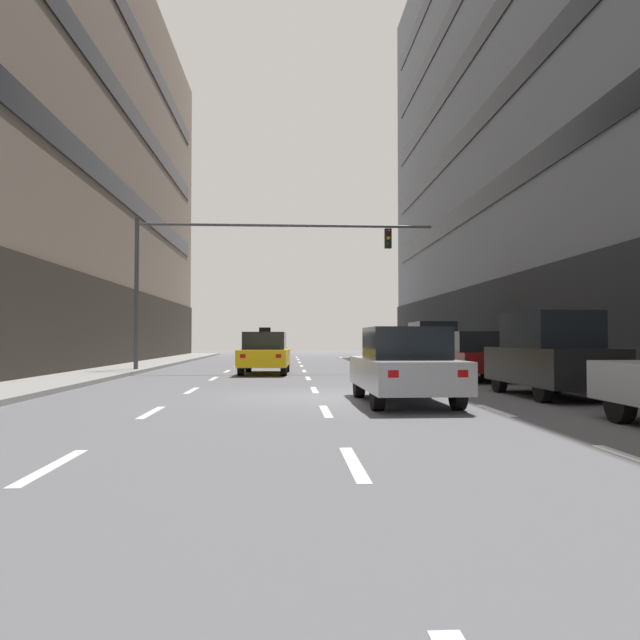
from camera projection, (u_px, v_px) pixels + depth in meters
ground_plane at (318, 397)px, 14.95m from camera, size 120.00×120.00×0.00m
sidewalk_right at (637, 392)px, 15.38m from camera, size 2.58×80.00×0.14m
lane_stripe_l1_s2 at (52, 466)px, 6.79m from camera, size 0.16×2.00×0.01m
lane_stripe_l1_s3 at (151, 412)px, 11.78m from camera, size 0.16×2.00×0.01m
lane_stripe_l1_s4 at (192, 390)px, 16.77m from camera, size 0.16×2.00×0.01m
lane_stripe_l1_s5 at (214, 379)px, 21.76m from camera, size 0.16×2.00×0.01m
lane_stripe_l1_s6 at (227, 371)px, 26.75m from camera, size 0.16×2.00×0.01m
lane_stripe_l1_s7 at (237, 366)px, 31.74m from camera, size 0.16×2.00×0.01m
lane_stripe_l1_s8 at (243, 362)px, 36.73m from camera, size 0.16×2.00×0.01m
lane_stripe_l1_s9 at (249, 360)px, 41.72m from camera, size 0.16×2.00×0.01m
lane_stripe_l1_s10 at (253, 357)px, 46.71m from camera, size 0.16×2.00×0.01m
lane_stripe_l2_s2 at (354, 463)px, 6.97m from camera, size 0.16×2.00×0.01m
lane_stripe_l2_s3 at (326, 411)px, 11.96m from camera, size 0.16×2.00×0.01m
lane_stripe_l2_s4 at (314, 390)px, 16.95m from camera, size 0.16×2.00×0.01m
lane_stripe_l2_s5 at (308, 378)px, 21.94m from camera, size 0.16×2.00×0.01m
lane_stripe_l2_s6 at (304, 371)px, 26.93m from camera, size 0.16×2.00×0.01m
lane_stripe_l2_s7 at (301, 366)px, 31.92m from camera, size 0.16×2.00×0.01m
lane_stripe_l2_s8 at (299, 362)px, 36.91m from camera, size 0.16×2.00×0.01m
lane_stripe_l2_s9 at (298, 359)px, 41.90m from camera, size 0.16×2.00×0.01m
lane_stripe_l2_s10 at (297, 357)px, 46.89m from camera, size 0.16×2.00×0.01m
lane_stripe_l3_s2 at (640, 460)px, 7.15m from camera, size 0.16×2.00×0.01m
lane_stripe_l3_s3 at (495, 410)px, 12.14m from camera, size 0.16×2.00×0.01m
lane_stripe_l3_s4 at (434, 389)px, 17.13m from camera, size 0.16×2.00×0.01m
lane_stripe_l3_s5 at (401, 378)px, 22.12m from camera, size 0.16×2.00×0.01m
lane_stripe_l3_s6 at (380, 371)px, 27.11m from camera, size 0.16×2.00×0.01m
lane_stripe_l3_s7 at (366, 366)px, 32.10m from camera, size 0.16×2.00×0.01m
lane_stripe_l3_s8 at (355, 362)px, 37.09m from camera, size 0.16×2.00×0.01m
lane_stripe_l3_s9 at (347, 359)px, 42.08m from camera, size 0.16×2.00×0.01m
lane_stripe_l3_s10 at (341, 357)px, 47.07m from camera, size 0.16×2.00×0.01m
car_driving_0 at (404, 366)px, 13.46m from camera, size 1.92×4.45×1.66m
taxi_driving_1 at (265, 353)px, 24.78m from camera, size 2.04×4.54×1.86m
taxi_driving_2 at (273, 349)px, 35.78m from camera, size 1.82×4.26×1.76m
car_parked_1 at (550, 355)px, 15.00m from camera, size 1.87×4.29×2.06m
car_parked_2 at (474, 356)px, 21.02m from camera, size 1.91×4.44×1.66m
car_parked_3 at (432, 346)px, 27.18m from camera, size 1.89×4.45×2.15m
traffic_signal_0 at (235, 258)px, 26.20m from camera, size 12.64×0.35×6.41m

